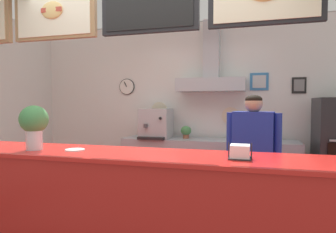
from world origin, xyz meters
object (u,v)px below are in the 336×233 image
potted_sage (261,132)px  condiment_plate (75,150)px  espresso_machine (156,124)px  shop_worker (253,161)px  basil_vase (34,124)px  napkin_holder (240,152)px  potted_rosemary (186,131)px

potted_sage → condiment_plate: potted_sage is taller
espresso_machine → potted_sage: espresso_machine is taller
shop_worker → potted_sage: shop_worker is taller
espresso_machine → potted_sage: (1.56, 0.03, -0.09)m
basil_vase → napkin_holder: bearing=1.8°
napkin_holder → espresso_machine: bearing=121.5°
potted_sage → basil_vase: size_ratio=0.63×
napkin_holder → condiment_plate: bearing=179.9°
potted_rosemary → napkin_holder: (0.88, -2.24, 0.08)m
potted_rosemary → basil_vase: basil_vase is taller
basil_vase → potted_sage: bearing=49.7°
espresso_machine → potted_rosemary: 0.48m
potted_rosemary → espresso_machine: bearing=-172.7°
espresso_machine → basil_vase: 2.27m
shop_worker → potted_rosemary: 1.48m
potted_sage → condiment_plate: 2.72m
potted_rosemary → napkin_holder: bearing=-68.6°
basil_vase → condiment_plate: 0.42m
condiment_plate → shop_worker: bearing=38.4°
shop_worker → condiment_plate: size_ratio=9.66×
shop_worker → potted_rosemary: bearing=-39.2°
espresso_machine → napkin_holder: 2.56m
shop_worker → potted_sage: bearing=-87.5°
potted_rosemary → napkin_holder: size_ratio=1.14×
potted_sage → basil_vase: 2.99m
potted_sage → basil_vase: bearing=-130.3°
napkin_holder → basil_vase: bearing=-178.2°
espresso_machine → potted_sage: bearing=1.3°
shop_worker → condiment_plate: 1.87m
shop_worker → potted_rosemary: (-0.98, 1.09, 0.20)m
shop_worker → potted_rosemary: size_ratio=8.16×
shop_worker → napkin_holder: bearing=93.8°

